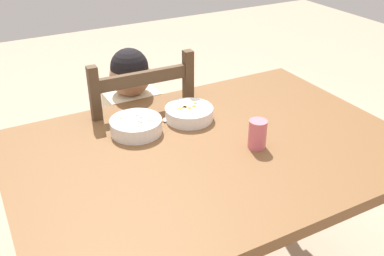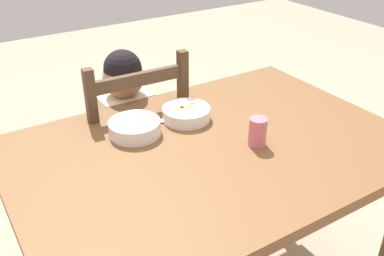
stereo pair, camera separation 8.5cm
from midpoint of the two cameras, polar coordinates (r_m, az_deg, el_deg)
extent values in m
cube|color=brown|center=(1.49, 0.94, -2.98)|extent=(1.32, 0.92, 0.04)
cylinder|color=brown|center=(1.85, -21.89, -12.35)|extent=(0.07, 0.07, 0.70)
cylinder|color=brown|center=(2.25, 8.10, -2.38)|extent=(0.07, 0.07, 0.70)
cube|color=#4B3622|center=(2.04, -9.58, -3.82)|extent=(0.43, 0.43, 0.02)
cube|color=#4B3622|center=(2.36, -6.60, -4.76)|extent=(0.04, 0.04, 0.41)
cube|color=#4B3622|center=(2.27, -15.41, -7.31)|extent=(0.04, 0.04, 0.41)
cube|color=#4B3622|center=(2.09, -2.22, -9.82)|extent=(0.04, 0.04, 0.41)
cube|color=#4B3622|center=(1.98, -12.19, -13.10)|extent=(0.04, 0.04, 0.41)
cube|color=#4B3622|center=(1.82, -2.51, 2.16)|extent=(0.04, 0.04, 0.53)
cube|color=#4B3622|center=(1.70, -13.88, -0.83)|extent=(0.04, 0.04, 0.53)
cube|color=#4B3622|center=(1.67, -8.43, 6.26)|extent=(0.36, 0.04, 0.05)
cube|color=#4B3622|center=(1.74, -8.06, 1.48)|extent=(0.36, 0.04, 0.05)
cube|color=beige|center=(1.93, -9.64, 0.00)|extent=(0.22, 0.14, 0.32)
sphere|color=#AC7859|center=(1.83, -10.24, 6.48)|extent=(0.17, 0.17, 0.17)
sphere|color=black|center=(1.82, -10.35, 7.59)|extent=(0.16, 0.16, 0.16)
cylinder|color=#3F4C72|center=(2.03, -8.82, -11.06)|extent=(0.07, 0.07, 0.43)
cylinder|color=#3F4C72|center=(2.07, -6.01, -10.08)|extent=(0.07, 0.07, 0.43)
cylinder|color=beige|center=(1.77, -12.39, -0.17)|extent=(0.06, 0.24, 0.13)
cylinder|color=beige|center=(1.86, -4.94, 1.92)|extent=(0.06, 0.24, 0.13)
cylinder|color=white|center=(1.55, -9.02, 0.01)|extent=(0.18, 0.18, 0.05)
cylinder|color=white|center=(1.56, -8.96, -0.72)|extent=(0.08, 0.08, 0.01)
cylinder|color=#4C9237|center=(1.55, -9.04, 0.26)|extent=(0.15, 0.15, 0.03)
sphere|color=#509342|center=(1.52, -8.71, 0.43)|extent=(0.01, 0.01, 0.01)
sphere|color=#579737|center=(1.55, -11.03, 0.84)|extent=(0.01, 0.01, 0.01)
sphere|color=#53883B|center=(1.57, -8.97, 1.28)|extent=(0.01, 0.01, 0.01)
sphere|color=#4E882D|center=(1.55, -8.38, 1.05)|extent=(0.01, 0.01, 0.01)
sphere|color=#588539|center=(1.52, -7.17, 0.60)|extent=(0.01, 0.01, 0.01)
sphere|color=#529237|center=(1.52, -8.33, 0.35)|extent=(0.01, 0.01, 0.01)
cylinder|color=white|center=(1.63, -2.23, 1.87)|extent=(0.18, 0.18, 0.05)
cylinder|color=white|center=(1.64, -2.22, 1.23)|extent=(0.08, 0.08, 0.01)
cylinder|color=orange|center=(1.63, -2.24, 2.09)|extent=(0.15, 0.15, 0.03)
cube|color=orange|center=(1.66, -1.50, 3.10)|extent=(0.02, 0.02, 0.01)
cube|color=orange|center=(1.62, -2.16, 2.48)|extent=(0.02, 0.02, 0.01)
cube|color=orange|center=(1.63, -1.61, 2.71)|extent=(0.02, 0.02, 0.01)
cube|color=orange|center=(1.62, -3.40, 2.36)|extent=(0.02, 0.02, 0.01)
cube|color=orange|center=(1.63, -2.80, 2.59)|extent=(0.02, 0.02, 0.01)
cube|color=orange|center=(1.62, -2.87, 2.53)|extent=(0.01, 0.01, 0.01)
cube|color=silver|center=(1.68, -3.88, 1.90)|extent=(0.09, 0.06, 0.00)
ellipsoid|color=silver|center=(1.63, -5.08, 1.02)|extent=(0.05, 0.05, 0.01)
cylinder|color=#D86777|center=(1.47, 6.89, -0.53)|extent=(0.06, 0.06, 0.10)
camera|label=1|loc=(0.04, 88.36, 0.91)|focal=41.01mm
camera|label=2|loc=(0.04, -91.64, -0.91)|focal=41.01mm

